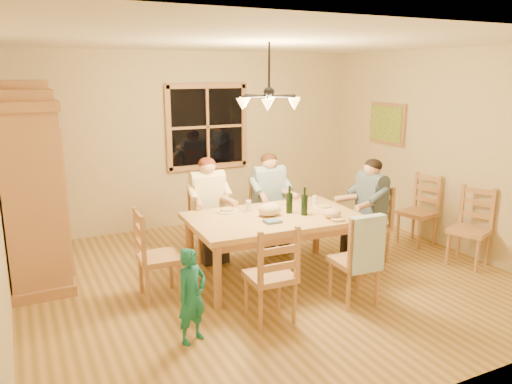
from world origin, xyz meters
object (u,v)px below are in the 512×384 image
adult_woman (208,196)px  chair_end_right (368,238)px  armoire (33,192)px  dining_table (274,224)px  chair_near_right (354,274)px  chair_spare_back (416,223)px  adult_plaid_man (269,189)px  chair_far_right (269,227)px  wine_bottle_a (289,199)px  chair_end_left (160,271)px  child (192,296)px  adult_slate_man (371,197)px  chair_spare_front (468,242)px  chandelier (269,101)px  chair_far_left (209,235)px  wine_bottle_b (305,201)px  chair_near_left (270,290)px

adult_woman → chair_end_right: bearing=153.4°
armoire → dining_table: (2.49, -1.16, -0.39)m
chair_near_right → chair_spare_back: size_ratio=1.00×
chair_end_right → adult_plaid_man: size_ratio=1.13×
chair_far_right → wine_bottle_a: size_ratio=3.00×
chair_far_right → chair_end_left: (-1.78, -0.86, 0.00)m
chair_spare_back → armoire: bearing=69.3°
chair_far_right → child: chair_far_right is taller
chair_end_left → adult_plaid_man: size_ratio=1.13×
dining_table → chair_end_right: (1.36, -0.05, -0.36)m
adult_plaid_man → adult_slate_man: 1.35m
wine_bottle_a → chair_spare_front: 2.38m
armoire → child: (1.15, -2.13, -0.61)m
chair_end_left → child: chair_end_left is taller
chandelier → chair_near_right: (0.53, -0.95, -1.77)m
dining_table → chair_far_right: size_ratio=2.03×
chair_far_left → adult_woman: size_ratio=1.13×
chair_far_right → chair_end_right: bearing=136.6°
chandelier → chair_spare_front: bearing=-17.0°
adult_slate_man → chandelier: bearing=89.9°
adult_plaid_man → chair_spare_back: (1.96, -0.75, -0.54)m
chair_spare_front → adult_woman: bearing=38.1°
wine_bottle_a → chair_end_left: bearing=179.0°
chair_far_right → adult_plaid_man: (-0.00, -0.00, 0.54)m
chandelier → dining_table: chandelier is taller
chair_far_left → adult_slate_man: adult_slate_man is taller
child → wine_bottle_b: bearing=2.0°
chair_far_right → chair_spare_back: bearing=161.1°
dining_table → wine_bottle_b: wine_bottle_b is taller
adult_slate_man → child: 2.89m
dining_table → chair_far_right: (0.42, 0.91, -0.36)m
armoire → chair_end_right: 4.11m
chair_end_left → chair_spare_front: (3.74, -0.79, 0.00)m
adult_plaid_man → adult_slate_man: same height
adult_plaid_man → chair_spare_front: size_ratio=0.88×
chair_end_left → adult_slate_man: size_ratio=1.13×
chair_near_right → adult_plaid_man: adult_plaid_man is taller
chair_far_left → wine_bottle_a: 1.30m
chair_near_right → adult_plaid_man: bearing=93.4°
adult_plaid_man → wine_bottle_b: (-0.08, -1.04, 0.08)m
chandelier → wine_bottle_b: size_ratio=2.33×
chair_far_left → chair_spare_back: (2.83, -0.79, 0.00)m
chair_near_right → child: size_ratio=1.12×
chair_end_right → chair_end_left: bearing=90.0°
chandelier → chair_end_right: bearing=-2.1°
chair_far_left → chair_end_left: same height
armoire → adult_slate_man: 4.05m
chair_near_right → adult_plaid_man: (-0.04, 1.86, 0.54)m
chair_near_right → adult_woman: size_ratio=1.13×
chair_near_left → chair_near_right: bearing=0.0°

